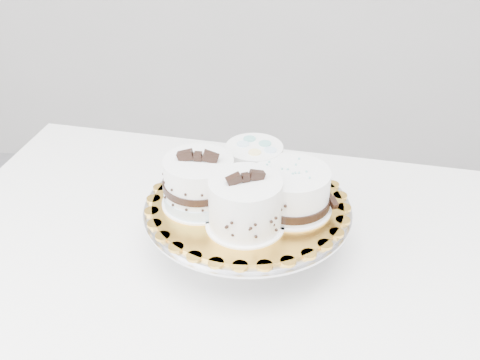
# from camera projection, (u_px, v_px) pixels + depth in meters

# --- Properties ---
(table) EXTENTS (1.24, 0.92, 0.75)m
(table) POSITION_uv_depth(u_px,v_px,m) (251.00, 297.00, 1.05)
(table) COLOR white
(table) RESTS_ON floor
(cake_stand) EXTENTS (0.34, 0.34, 0.09)m
(cake_stand) POSITION_uv_depth(u_px,v_px,m) (248.00, 219.00, 1.00)
(cake_stand) COLOR gray
(cake_stand) RESTS_ON table
(cake_board) EXTENTS (0.37, 0.37, 0.00)m
(cake_board) POSITION_uv_depth(u_px,v_px,m) (248.00, 204.00, 0.98)
(cake_board) COLOR gold
(cake_board) RESTS_ON cake_stand
(cake_swirl) EXTENTS (0.15, 0.15, 0.10)m
(cake_swirl) POSITION_uv_depth(u_px,v_px,m) (245.00, 205.00, 0.91)
(cake_swirl) COLOR white
(cake_swirl) RESTS_ON cake_board
(cake_banded) EXTENTS (0.12, 0.12, 0.10)m
(cake_banded) POSITION_uv_depth(u_px,v_px,m) (199.00, 184.00, 0.96)
(cake_banded) COLOR white
(cake_banded) RESTS_ON cake_board
(cake_dots) EXTENTS (0.12, 0.12, 0.07)m
(cake_dots) POSITION_uv_depth(u_px,v_px,m) (254.00, 164.00, 1.01)
(cake_dots) COLOR white
(cake_dots) RESTS_ON cake_board
(cake_ribbon) EXTENTS (0.16, 0.16, 0.07)m
(cake_ribbon) POSITION_uv_depth(u_px,v_px,m) (293.00, 191.00, 0.95)
(cake_ribbon) COLOR white
(cake_ribbon) RESTS_ON cake_board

